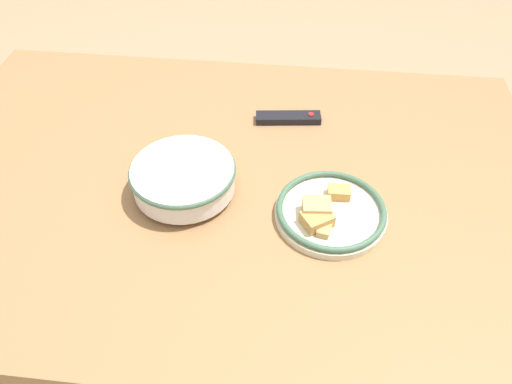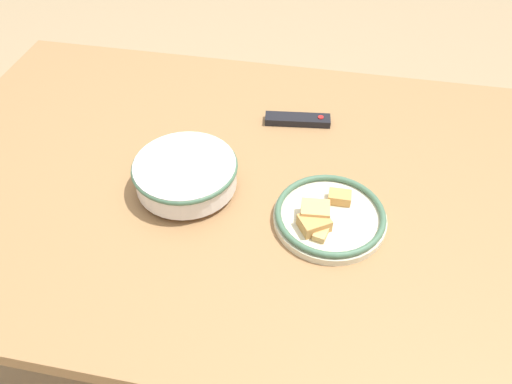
% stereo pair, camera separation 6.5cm
% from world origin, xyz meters
% --- Properties ---
extents(ground_plane, '(8.00, 8.00, 0.00)m').
position_xyz_m(ground_plane, '(0.00, 0.00, 0.00)').
color(ground_plane, '#9E8460').
extents(dining_table, '(1.59, 1.08, 0.73)m').
position_xyz_m(dining_table, '(0.00, 0.00, 0.66)').
color(dining_table, olive).
rests_on(dining_table, ground_plane).
extents(noodle_bowl, '(0.25, 0.25, 0.08)m').
position_xyz_m(noodle_bowl, '(-0.08, -0.06, 0.77)').
color(noodle_bowl, silver).
rests_on(noodle_bowl, dining_table).
extents(food_plate, '(0.25, 0.25, 0.06)m').
position_xyz_m(food_plate, '(0.26, -0.10, 0.74)').
color(food_plate, beige).
rests_on(food_plate, dining_table).
extents(tv_remote, '(0.18, 0.07, 0.02)m').
position_xyz_m(tv_remote, '(0.14, 0.25, 0.74)').
color(tv_remote, black).
rests_on(tv_remote, dining_table).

